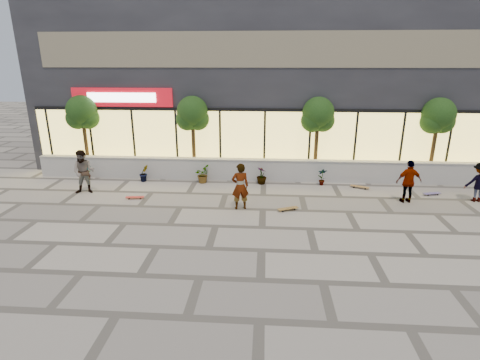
# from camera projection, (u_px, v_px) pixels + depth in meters

# --- Properties ---
(ground) EXTENTS (80.00, 80.00, 0.00)m
(ground) POSITION_uv_depth(u_px,v_px,m) (261.00, 250.00, 11.43)
(ground) COLOR #A89F91
(ground) RESTS_ON ground
(planter_wall) EXTENTS (22.00, 0.42, 1.04)m
(planter_wall) POSITION_uv_depth(u_px,v_px,m) (264.00, 170.00, 17.92)
(planter_wall) COLOR beige
(planter_wall) RESTS_ON ground
(retail_building) EXTENTS (24.00, 9.17, 8.50)m
(retail_building) POSITION_uv_depth(u_px,v_px,m) (266.00, 83.00, 21.98)
(retail_building) COLOR #25252A
(retail_building) RESTS_ON ground
(shrub_a) EXTENTS (0.43, 0.29, 0.81)m
(shrub_a) POSITION_uv_depth(u_px,v_px,m) (87.00, 172.00, 17.99)
(shrub_a) COLOR black
(shrub_a) RESTS_ON ground
(shrub_b) EXTENTS (0.57, 0.57, 0.81)m
(shrub_b) POSITION_uv_depth(u_px,v_px,m) (144.00, 173.00, 17.81)
(shrub_b) COLOR black
(shrub_b) RESTS_ON ground
(shrub_c) EXTENTS (0.68, 0.77, 0.81)m
(shrub_c) POSITION_uv_depth(u_px,v_px,m) (202.00, 174.00, 17.62)
(shrub_c) COLOR black
(shrub_c) RESTS_ON ground
(shrub_d) EXTENTS (0.64, 0.64, 0.81)m
(shrub_d) POSITION_uv_depth(u_px,v_px,m) (262.00, 175.00, 17.44)
(shrub_d) COLOR black
(shrub_d) RESTS_ON ground
(shrub_e) EXTENTS (0.46, 0.35, 0.81)m
(shrub_e) POSITION_uv_depth(u_px,v_px,m) (322.00, 177.00, 17.25)
(shrub_e) COLOR black
(shrub_e) RESTS_ON ground
(tree_west) EXTENTS (1.60, 1.50, 3.92)m
(tree_west) POSITION_uv_depth(u_px,v_px,m) (82.00, 114.00, 18.42)
(tree_west) COLOR #48351A
(tree_west) RESTS_ON ground
(tree_midwest) EXTENTS (1.60, 1.50, 3.92)m
(tree_midwest) POSITION_uv_depth(u_px,v_px,m) (192.00, 115.00, 18.06)
(tree_midwest) COLOR #48351A
(tree_midwest) RESTS_ON ground
(tree_mideast) EXTENTS (1.60, 1.50, 3.92)m
(tree_mideast) POSITION_uv_depth(u_px,v_px,m) (318.00, 117.00, 17.66)
(tree_mideast) COLOR #48351A
(tree_mideast) RESTS_ON ground
(tree_east) EXTENTS (1.60, 1.50, 3.92)m
(tree_east) POSITION_uv_depth(u_px,v_px,m) (438.00, 118.00, 17.29)
(tree_east) COLOR #48351A
(tree_east) RESTS_ON ground
(skater_center) EXTENTS (0.75, 0.58, 1.83)m
(skater_center) POSITION_uv_depth(u_px,v_px,m) (240.00, 186.00, 14.36)
(skater_center) COLOR white
(skater_center) RESTS_ON ground
(skater_left) EXTENTS (1.04, 0.88, 1.91)m
(skater_left) POSITION_uv_depth(u_px,v_px,m) (84.00, 172.00, 16.06)
(skater_left) COLOR tan
(skater_left) RESTS_ON ground
(skater_right_near) EXTENTS (1.08, 0.55, 1.76)m
(skater_right_near) POSITION_uv_depth(u_px,v_px,m) (409.00, 182.00, 15.03)
(skater_right_near) COLOR white
(skater_right_near) RESTS_ON ground
(skater_right_far) EXTENTS (1.06, 0.62, 1.63)m
(skater_right_far) POSITION_uv_depth(u_px,v_px,m) (479.00, 182.00, 15.16)
(skater_right_far) COLOR maroon
(skater_right_far) RESTS_ON ground
(skateboard_center) EXTENTS (0.85, 0.55, 0.10)m
(skateboard_center) POSITION_uv_depth(u_px,v_px,m) (288.00, 208.00, 14.42)
(skateboard_center) COLOR brown
(skateboard_center) RESTS_ON ground
(skateboard_left) EXTENTS (0.77, 0.29, 0.09)m
(skateboard_left) POSITION_uv_depth(u_px,v_px,m) (135.00, 197.00, 15.62)
(skateboard_left) COLOR #B62822
(skateboard_left) RESTS_ON ground
(skateboard_right_near) EXTENTS (0.84, 0.55, 0.10)m
(skateboard_right_near) POSITION_uv_depth(u_px,v_px,m) (360.00, 187.00, 16.90)
(skateboard_right_near) COLOR olive
(skateboard_right_near) RESTS_ON ground
(skateboard_right_far) EXTENTS (0.79, 0.40, 0.09)m
(skateboard_right_far) POSITION_uv_depth(u_px,v_px,m) (432.00, 193.00, 16.07)
(skateboard_right_far) COLOR #564A88
(skateboard_right_far) RESTS_ON ground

